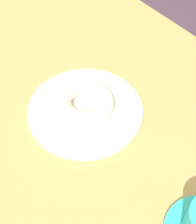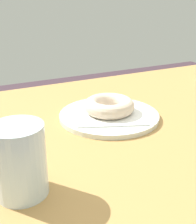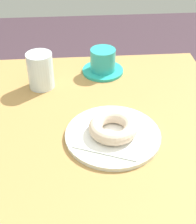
{
  "view_description": "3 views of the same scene",
  "coord_description": "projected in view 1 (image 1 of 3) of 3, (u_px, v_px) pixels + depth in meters",
  "views": [
    {
      "loc": [
        0.57,
        -0.26,
        1.26
      ],
      "look_at": [
        0.25,
        -0.01,
        0.77
      ],
      "focal_mm": 54.28,
      "sensor_mm": 36.0,
      "label": 1
    },
    {
      "loc": [
        0.51,
        0.5,
        1.01
      ],
      "look_at": [
        0.27,
        0.03,
        0.79
      ],
      "focal_mm": 46.09,
      "sensor_mm": 36.0,
      "label": 2
    },
    {
      "loc": [
        -0.36,
        0.06,
        1.26
      ],
      "look_at": [
        0.26,
        0.01,
        0.8
      ],
      "focal_mm": 53.2,
      "sensor_mm": 36.0,
      "label": 3
    }
  ],
  "objects": [
    {
      "name": "donut_sugar_ring",
      "position": [
        85.0,
        102.0,
        0.63
      ],
      "size": [
        0.11,
        0.11,
        0.03
      ],
      "primitive_type": "torus",
      "color": "beige",
      "rests_on": "napkin_sugar_ring"
    },
    {
      "name": "plate_sugar_ring",
      "position": [
        85.0,
        110.0,
        0.65
      ],
      "size": [
        0.22,
        0.22,
        0.01
      ],
      "primitive_type": "cylinder",
      "color": "silver",
      "rests_on": "table"
    },
    {
      "name": "napkin_sugar_ring",
      "position": [
        85.0,
        108.0,
        0.65
      ],
      "size": [
        0.19,
        0.19,
        0.0
      ],
      "primitive_type": "cube",
      "rotation": [
        0.0,
        0.0,
        -0.39
      ],
      "color": "white",
      "rests_on": "plate_sugar_ring"
    },
    {
      "name": "table",
      "position": [
        40.0,
        81.0,
        0.85
      ],
      "size": [
        1.25,
        0.65,
        0.75
      ],
      "color": "#A47A42",
      "rests_on": "ground_plane"
    },
    {
      "name": "ground_plane",
      "position": [
        62.0,
        196.0,
        1.36
      ],
      "size": [
        6.0,
        6.0,
        0.0
      ],
      "primitive_type": "plane",
      "color": "#3E2C35"
    }
  ]
}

